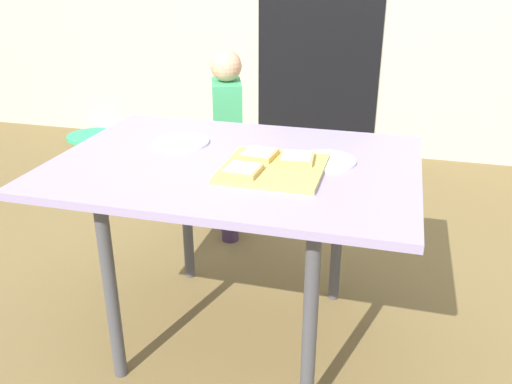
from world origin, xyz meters
TOP-DOWN VIEW (x-y plane):
  - ground_plane at (0.00, 0.00)m, footprint 16.00×16.00m
  - house_door at (-0.08, 2.30)m, footprint 0.90×0.02m
  - dining_table at (0.00, 0.00)m, footprint 1.26×0.91m
  - cutting_board at (0.15, -0.06)m, footprint 0.33×0.33m
  - pizza_slice_far_left at (0.08, 0.01)m, footprint 0.12×0.13m
  - pizza_slice_near_left at (0.07, -0.14)m, footprint 0.12×0.12m
  - pizza_slice_far_right at (0.22, 0.01)m, footprint 0.12×0.13m
  - plate_white_right at (0.31, 0.07)m, footprint 0.21×0.21m
  - plate_white_left at (-0.25, 0.13)m, footprint 0.21×0.21m
  - child_left at (-0.29, 0.79)m, footprint 0.21×0.27m
  - garden_hose_coil at (-1.91, 2.10)m, footprint 0.40×0.40m

SIDE VIEW (x-z plane):
  - ground_plane at x=0.00m, z-range 0.00..0.00m
  - garden_hose_coil at x=-1.91m, z-range 0.00..0.03m
  - child_left at x=-0.29m, z-range 0.06..1.04m
  - dining_table at x=0.00m, z-range 0.29..1.03m
  - plate_white_right at x=0.31m, z-range 0.74..0.75m
  - plate_white_left at x=-0.25m, z-range 0.74..0.75m
  - cutting_board at x=0.15m, z-range 0.74..0.75m
  - pizza_slice_far_left at x=0.08m, z-range 0.75..0.77m
  - pizza_slice_near_left at x=0.07m, z-range 0.75..0.77m
  - pizza_slice_far_right at x=0.22m, z-range 0.75..0.77m
  - house_door at x=-0.08m, z-range 0.00..2.00m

